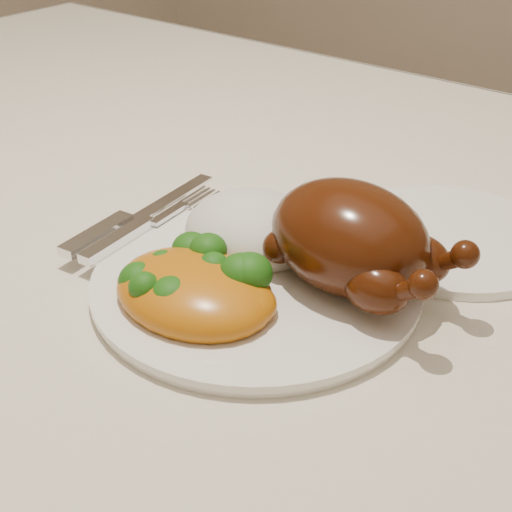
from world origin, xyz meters
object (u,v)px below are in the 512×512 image
Objects in this scene: dining_table at (217,277)px; dinner_plate at (256,282)px; side_plate at (450,236)px; roast_chicken at (353,239)px.

dining_table is 0.21m from dinner_plate.
side_plate reaches higher than dining_table.
dining_table is at bearing -164.44° from side_plate.
side_plate is (0.09, 0.17, -0.00)m from dinner_plate.
dining_table is at bearing 142.52° from dinner_plate.
dinner_plate is at bearing -118.17° from side_plate.
dining_table is 0.27m from side_plate.
dinner_plate is 0.09m from roast_chicken.
dining_table is at bearing 167.51° from roast_chicken.
roast_chicken is (0.21, -0.07, 0.16)m from dining_table.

